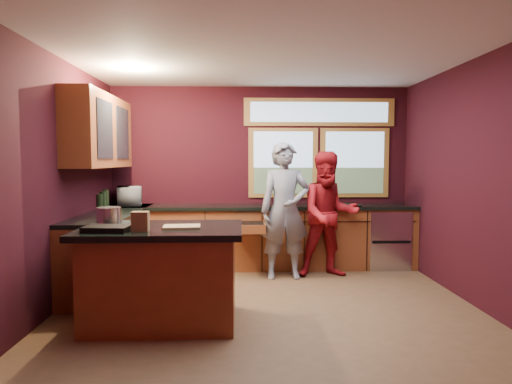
{
  "coord_description": "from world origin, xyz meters",
  "views": [
    {
      "loc": [
        -0.3,
        -4.97,
        1.6
      ],
      "look_at": [
        -0.12,
        0.4,
        1.22
      ],
      "focal_mm": 32.0,
      "sensor_mm": 36.0,
      "label": 1
    }
  ],
  "objects": [
    {
      "name": "floor",
      "position": [
        0.0,
        0.0,
        0.0
      ],
      "size": [
        4.5,
        4.5,
        0.0
      ],
      "primitive_type": "plane",
      "color": "brown",
      "rests_on": "ground"
    },
    {
      "name": "room_shell",
      "position": [
        -0.6,
        0.32,
        1.8
      ],
      "size": [
        4.52,
        4.02,
        2.71
      ],
      "color": "black",
      "rests_on": "ground"
    },
    {
      "name": "back_counter",
      "position": [
        0.2,
        1.7,
        0.46
      ],
      "size": [
        4.5,
        0.64,
        0.93
      ],
      "color": "brown",
      "rests_on": "floor"
    },
    {
      "name": "left_counter",
      "position": [
        -1.95,
        0.85,
        0.47
      ],
      "size": [
        0.64,
        2.3,
        0.93
      ],
      "color": "brown",
      "rests_on": "floor"
    },
    {
      "name": "island",
      "position": [
        -1.07,
        -0.56,
        0.48
      ],
      "size": [
        1.55,
        1.05,
        0.95
      ],
      "color": "brown",
      "rests_on": "floor"
    },
    {
      "name": "person_grey",
      "position": [
        0.29,
        1.1,
        0.92
      ],
      "size": [
        0.68,
        0.46,
        1.83
      ],
      "primitive_type": "imported",
      "rotation": [
        0.0,
        0.0,
        0.03
      ],
      "color": "slate",
      "rests_on": "floor"
    },
    {
      "name": "person_red",
      "position": [
        0.9,
        1.16,
        0.86
      ],
      "size": [
        0.87,
        0.7,
        1.71
      ],
      "primitive_type": "imported",
      "rotation": [
        0.0,
        0.0,
        0.06
      ],
      "color": "maroon",
      "rests_on": "floor"
    },
    {
      "name": "microwave",
      "position": [
        -1.92,
        1.7,
        1.07
      ],
      "size": [
        0.45,
        0.57,
        0.28
      ],
      "primitive_type": "imported",
      "rotation": [
        0.0,
        0.0,
        1.82
      ],
      "color": "#999999",
      "rests_on": "left_counter"
    },
    {
      "name": "potted_plant",
      "position": [
        0.35,
        1.75,
        1.12
      ],
      "size": [
        0.35,
        0.3,
        0.39
      ],
      "primitive_type": "imported",
      "color": "#999999",
      "rests_on": "back_counter"
    },
    {
      "name": "paper_towel",
      "position": [
        0.82,
        1.7,
        1.07
      ],
      "size": [
        0.12,
        0.12,
        0.28
      ],
      "primitive_type": "cylinder",
      "color": "white",
      "rests_on": "back_counter"
    },
    {
      "name": "cutting_board",
      "position": [
        -0.87,
        -0.61,
        0.95
      ],
      "size": [
        0.37,
        0.28,
        0.02
      ],
      "primitive_type": "cube",
      "rotation": [
        0.0,
        0.0,
        0.08
      ],
      "color": "#A67C55",
      "rests_on": "island"
    },
    {
      "name": "stock_pot",
      "position": [
        -1.62,
        -0.41,
        1.03
      ],
      "size": [
        0.24,
        0.24,
        0.18
      ],
      "primitive_type": "cylinder",
      "color": "silver",
      "rests_on": "island"
    },
    {
      "name": "paper_bag",
      "position": [
        -1.22,
        -0.81,
        1.03
      ],
      "size": [
        0.15,
        0.12,
        0.18
      ],
      "primitive_type": "cube",
      "rotation": [
        0.0,
        0.0,
        0.03
      ],
      "color": "brown",
      "rests_on": "island"
    },
    {
      "name": "black_tray",
      "position": [
        -1.52,
        -0.81,
        0.97
      ],
      "size": [
        0.42,
        0.31,
        0.05
      ],
      "primitive_type": "cube",
      "rotation": [
        0.0,
        0.0,
        -0.09
      ],
      "color": "black",
      "rests_on": "island"
    }
  ]
}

